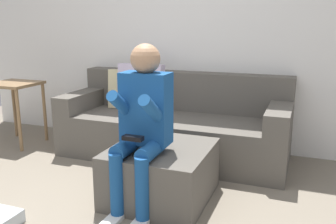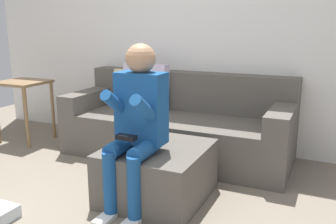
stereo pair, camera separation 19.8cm
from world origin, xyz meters
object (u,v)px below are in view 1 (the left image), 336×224
object	(u,v)px
side_table	(15,94)
couch_sectional	(173,124)
person_seated	(142,118)
ottoman	(161,173)

from	to	relation	value
side_table	couch_sectional	bearing A→B (deg)	9.63
couch_sectional	side_table	distance (m)	1.77
person_seated	couch_sectional	bearing A→B (deg)	99.13
couch_sectional	ottoman	size ratio (longest dim) A/B	2.91
couch_sectional	ottoman	world-z (taller)	couch_sectional
ottoman	side_table	distance (m)	2.12
couch_sectional	person_seated	world-z (taller)	person_seated
side_table	person_seated	bearing A→B (deg)	-23.59
couch_sectional	ottoman	distance (m)	1.00
couch_sectional	person_seated	distance (m)	1.20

